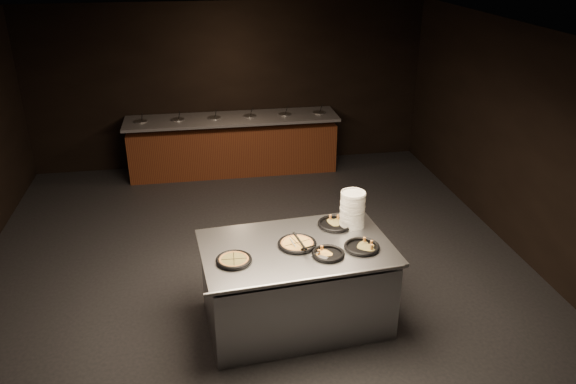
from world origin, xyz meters
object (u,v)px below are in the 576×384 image
at_px(plate_stack, 352,209).
at_px(pan_veggie_whole, 234,260).
at_px(pan_cheese_whole, 297,244).
at_px(serving_counter, 296,286).

bearing_deg(plate_stack, pan_veggie_whole, -158.16).
bearing_deg(pan_cheese_whole, plate_stack, 26.11).
xyz_separation_m(plate_stack, pan_veggie_whole, (-1.36, -0.54, -0.18)).
height_order(pan_veggie_whole, pan_cheese_whole, same).
xyz_separation_m(serving_counter, plate_stack, (0.69, 0.35, 0.69)).
bearing_deg(serving_counter, pan_veggie_whole, -168.38).
relative_size(serving_counter, plate_stack, 5.16).
bearing_deg(pan_cheese_whole, pan_veggie_whole, -162.73).
xyz_separation_m(pan_veggie_whole, pan_cheese_whole, (0.68, 0.21, 0.00)).
bearing_deg(pan_veggie_whole, plate_stack, 21.84).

